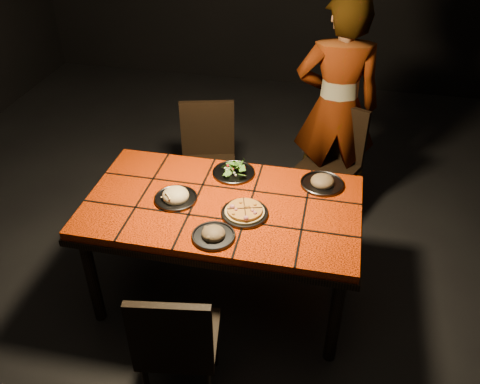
% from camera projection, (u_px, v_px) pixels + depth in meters
% --- Properties ---
extents(room_shell, '(6.04, 7.04, 3.08)m').
position_uv_depth(room_shell, '(219.00, 82.00, 2.53)').
color(room_shell, black).
rests_on(room_shell, ground).
extents(dining_table, '(1.62, 0.92, 0.75)m').
position_uv_depth(dining_table, '(223.00, 213.00, 3.01)').
color(dining_table, red).
rests_on(dining_table, ground).
extents(chair_near, '(0.44, 0.44, 0.86)m').
position_uv_depth(chair_near, '(176.00, 342.00, 2.48)').
color(chair_near, black).
rests_on(chair_near, ground).
extents(chair_far_left, '(0.50, 0.50, 0.90)m').
position_uv_depth(chair_far_left, '(208.00, 153.00, 3.86)').
color(chair_far_left, black).
rests_on(chair_far_left, ground).
extents(chair_far_right, '(0.54, 0.54, 0.90)m').
position_uv_depth(chair_far_right, '(333.00, 156.00, 3.83)').
color(chair_far_right, black).
rests_on(chair_far_right, ground).
extents(diner, '(0.67, 0.48, 1.71)m').
position_uv_depth(diner, '(336.00, 108.00, 3.74)').
color(diner, brown).
rests_on(diner, ground).
extents(plate_pizza, '(0.28, 0.28, 0.04)m').
position_uv_depth(plate_pizza, '(245.00, 212.00, 2.86)').
color(plate_pizza, '#37373C').
rests_on(plate_pizza, dining_table).
extents(plate_pasta, '(0.25, 0.25, 0.08)m').
position_uv_depth(plate_pasta, '(176.00, 197.00, 2.98)').
color(plate_pasta, '#37373C').
rests_on(plate_pasta, dining_table).
extents(plate_salad, '(0.27, 0.27, 0.07)m').
position_uv_depth(plate_salad, '(234.00, 170.00, 3.20)').
color(plate_salad, '#37373C').
rests_on(plate_salad, dining_table).
extents(plate_mushroom_a, '(0.24, 0.24, 0.08)m').
position_uv_depth(plate_mushroom_a, '(213.00, 234.00, 2.70)').
color(plate_mushroom_a, '#37373C').
rests_on(plate_mushroom_a, dining_table).
extents(plate_mushroom_b, '(0.27, 0.27, 0.09)m').
position_uv_depth(plate_mushroom_b, '(322.00, 182.00, 3.10)').
color(plate_mushroom_b, '#37373C').
rests_on(plate_mushroom_b, dining_table).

